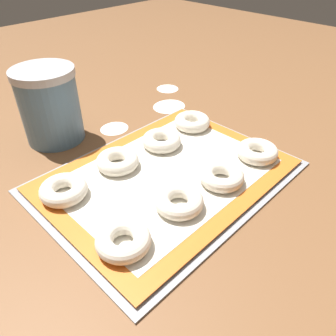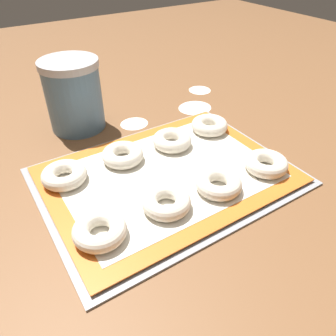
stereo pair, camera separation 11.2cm
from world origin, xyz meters
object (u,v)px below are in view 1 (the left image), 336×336
object	(u,v)px
flour_canister	(50,105)
bagel_front_far_right	(257,152)
bagel_back_mid_right	(162,140)
bagel_front_far_left	(123,240)
bagel_back_far_right	(192,122)
bagel_back_far_left	(64,190)
bagel_back_mid_left	(118,161)
bagel_front_mid_left	(179,201)
baking_tray	(168,177)
bagel_front_mid_right	(222,176)

from	to	relation	value
flour_canister	bagel_front_far_right	bearing A→B (deg)	-57.62
bagel_back_mid_right	flour_canister	world-z (taller)	flour_canister
bagel_front_far_left	bagel_front_far_right	size ratio (longest dim) A/B	1.00
bagel_back_far_right	bagel_back_far_left	bearing A→B (deg)	-179.68
bagel_front_far_right	bagel_back_mid_left	distance (m)	0.28
bagel_front_mid_left	bagel_back_far_left	size ratio (longest dim) A/B	1.00
baking_tray	bagel_front_mid_right	size ratio (longest dim) A/B	5.66
bagel_front_far_right	bagel_back_far_left	world-z (taller)	same
bagel_front_mid_right	bagel_back_far_right	world-z (taller)	same
baking_tray	bagel_front_mid_right	bearing A→B (deg)	-59.84
flour_canister	bagel_front_far_left	bearing A→B (deg)	-105.33
bagel_front_mid_right	baking_tray	bearing A→B (deg)	120.16
bagel_front_mid_right	flour_canister	size ratio (longest dim) A/B	0.51
bagel_back_mid_right	baking_tray	bearing A→B (deg)	-127.57
bagel_front_mid_right	flour_canister	xyz separation A→B (m)	(-0.12, 0.38, 0.06)
bagel_front_mid_right	bagel_back_mid_right	world-z (taller)	same
baking_tray	bagel_back_far_left	distance (m)	0.20
flour_canister	bagel_back_far_left	bearing A→B (deg)	-116.48
bagel_back_mid_right	flour_canister	distance (m)	0.26
bagel_back_far_right	flour_canister	bearing A→B (deg)	140.28
bagel_front_mid_right	bagel_back_mid_right	bearing A→B (deg)	86.58
baking_tray	bagel_back_mid_left	xyz separation A→B (m)	(-0.05, 0.09, 0.02)
baking_tray	flour_canister	distance (m)	0.31
bagel_front_far_left	bagel_front_mid_right	size ratio (longest dim) A/B	1.00
bagel_back_mid_right	bagel_back_far_right	world-z (taller)	same
bagel_front_mid_left	bagel_front_mid_right	world-z (taller)	same
bagel_front_mid_left	bagel_back_far_left	distance (m)	0.20
baking_tray	bagel_back_mid_left	distance (m)	0.10
bagel_front_mid_left	bagel_front_far_right	size ratio (longest dim) A/B	1.00
bagel_front_far_right	bagel_back_far_right	xyz separation A→B (m)	(0.00, 0.18, 0.00)
bagel_front_mid_left	bagel_back_mid_right	size ratio (longest dim) A/B	1.00
bagel_front_far_left	bagel_back_mid_right	xyz separation A→B (m)	(0.23, 0.16, 0.00)
bagel_front_far_left	bagel_back_mid_left	bearing A→B (deg)	53.90
bagel_front_mid_left	bagel_back_mid_left	world-z (taller)	same
baking_tray	bagel_front_far_left	world-z (taller)	bagel_front_far_left
bagel_back_mid_right	flour_canister	xyz separation A→B (m)	(-0.13, 0.21, 0.06)
bagel_front_mid_right	bagel_front_far_left	bearing A→B (deg)	177.32
baking_tray	bagel_back_mid_left	world-z (taller)	bagel_back_mid_left
bagel_back_far_left	flour_canister	distance (m)	0.23
baking_tray	bagel_front_mid_left	bearing A→B (deg)	-124.30
bagel_back_mid_left	flour_canister	xyz separation A→B (m)	(-0.02, 0.20, 0.06)
bagel_front_far_right	bagel_back_mid_left	size ratio (longest dim) A/B	1.00
bagel_front_far_right	bagel_front_far_left	bearing A→B (deg)	177.80
bagel_back_far_left	bagel_back_mid_left	xyz separation A→B (m)	(0.12, 0.00, 0.00)
bagel_front_mid_left	bagel_front_mid_right	distance (m)	0.11
bagel_back_far_left	baking_tray	bearing A→B (deg)	-26.16
bagel_front_mid_right	bagel_back_mid_left	size ratio (longest dim) A/B	1.00
bagel_front_mid_right	bagel_back_far_left	xyz separation A→B (m)	(-0.23, 0.17, 0.00)
baking_tray	bagel_front_mid_left	xyz separation A→B (m)	(-0.05, -0.08, 0.02)
bagel_front_mid_left	bagel_back_mid_left	distance (m)	0.17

